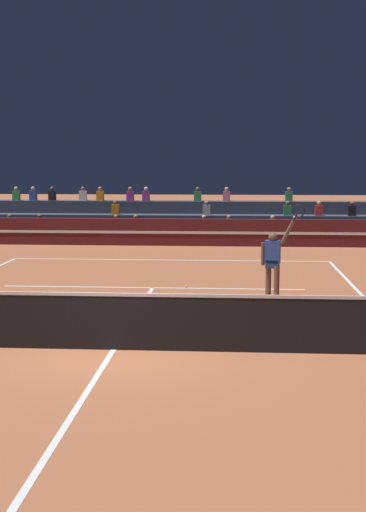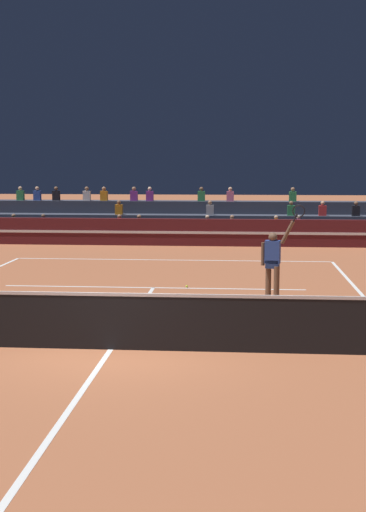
% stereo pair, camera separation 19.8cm
% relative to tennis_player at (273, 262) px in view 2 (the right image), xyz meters
% --- Properties ---
extents(ground_plane, '(120.00, 120.00, 0.00)m').
position_rel_tennis_player_xyz_m(ground_plane, '(-3.16, -4.69, -0.99)').
color(ground_plane, '#AD603D').
extents(court_lines, '(11.10, 23.90, 0.01)m').
position_rel_tennis_player_xyz_m(court_lines, '(-3.16, -4.69, -0.98)').
color(court_lines, white).
rests_on(court_lines, ground).
extents(tennis_net, '(12.00, 0.10, 1.10)m').
position_rel_tennis_player_xyz_m(tennis_net, '(-3.16, -4.69, -0.44)').
color(tennis_net, '#2D6B38').
rests_on(tennis_net, ground).
extents(sponsor_banner_wall, '(18.00, 0.26, 1.10)m').
position_rel_tennis_player_xyz_m(sponsor_banner_wall, '(-3.16, 11.47, -0.44)').
color(sponsor_banner_wall, '#51191E').
rests_on(sponsor_banner_wall, ground).
extents(bleacher_stand, '(19.64, 2.85, 2.28)m').
position_rel_tennis_player_xyz_m(bleacher_stand, '(-3.19, 14.00, -0.33)').
color(bleacher_stand, '#383D4C').
rests_on(bleacher_stand, ground).
extents(tennis_player, '(1.08, 0.43, 2.45)m').
position_rel_tennis_player_xyz_m(tennis_player, '(0.00, 0.00, 0.00)').
color(tennis_player, brown).
rests_on(tennis_player, ground).
extents(tennis_ball, '(0.07, 0.07, 0.07)m').
position_rel_tennis_player_xyz_m(tennis_ball, '(-2.26, 1.84, -0.95)').
color(tennis_ball, '#C6DB33').
rests_on(tennis_ball, ground).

